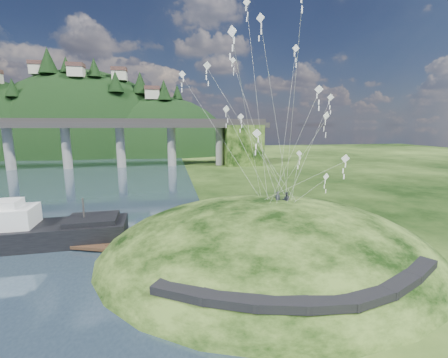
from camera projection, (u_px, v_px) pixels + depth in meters
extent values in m
plane|color=black|center=(194.00, 263.00, 28.53)|extent=(320.00, 320.00, 0.00)
ellipsoid|color=black|center=(267.00, 262.00, 32.18)|extent=(36.00, 32.00, 13.00)
cube|color=black|center=(182.00, 290.00, 20.16)|extent=(4.32, 3.62, 0.71)
cube|color=black|center=(230.00, 299.00, 19.10)|extent=(4.10, 2.97, 0.61)
cube|color=black|center=(281.00, 303.00, 18.67)|extent=(3.85, 2.37, 0.62)
cube|color=black|center=(329.00, 302.00, 18.79)|extent=(3.62, 1.83, 0.66)
cube|color=black|center=(369.00, 296.00, 19.52)|extent=(3.82, 2.27, 0.68)
cube|color=black|center=(399.00, 282.00, 20.96)|extent=(4.11, 2.97, 0.71)
cube|color=black|center=(418.00, 268.00, 23.00)|extent=(4.26, 3.43, 0.66)
cube|color=#2D2B2B|center=(3.00, 120.00, 88.82)|extent=(160.00, 0.40, 1.20)
cylinder|color=gray|center=(9.00, 148.00, 86.52)|extent=(2.60, 2.60, 13.00)
cylinder|color=gray|center=(66.00, 147.00, 89.32)|extent=(2.60, 2.60, 13.00)
cylinder|color=gray|center=(121.00, 146.00, 92.11)|extent=(2.60, 2.60, 13.00)
cylinder|color=gray|center=(172.00, 146.00, 94.91)|extent=(2.60, 2.60, 13.00)
cylinder|color=gray|center=(220.00, 145.00, 97.71)|extent=(2.60, 2.60, 13.00)
cube|color=black|center=(242.00, 145.00, 99.06)|extent=(12.00, 11.00, 13.00)
ellipsoid|color=black|center=(89.00, 165.00, 144.27)|extent=(96.00, 68.00, 88.00)
ellipsoid|color=black|center=(163.00, 174.00, 143.56)|extent=(76.00, 56.00, 72.00)
cone|color=black|center=(12.00, 87.00, 115.44)|extent=(5.29, 5.29, 6.96)
cone|color=black|center=(48.00, 61.00, 123.44)|extent=(8.01, 8.01, 10.54)
cone|color=black|center=(66.00, 64.00, 124.40)|extent=(4.97, 4.97, 6.54)
cone|color=black|center=(94.00, 67.00, 124.73)|extent=(5.83, 5.83, 7.67)
cone|color=black|center=(116.00, 82.00, 122.63)|extent=(6.47, 6.47, 8.51)
cone|color=black|center=(140.00, 83.00, 130.86)|extent=(7.13, 7.13, 9.38)
cone|color=black|center=(164.00, 90.00, 128.49)|extent=(6.56, 6.56, 8.63)
cone|color=black|center=(177.00, 92.00, 135.00)|extent=(4.88, 4.88, 6.42)
cube|color=beige|center=(38.00, 70.00, 126.35)|extent=(6.00, 5.00, 4.00)
cube|color=brown|center=(38.00, 63.00, 125.87)|extent=(6.40, 5.40, 1.60)
cube|color=beige|center=(76.00, 72.00, 121.99)|extent=(6.00, 5.00, 4.00)
cube|color=brown|center=(76.00, 65.00, 121.51)|extent=(6.40, 5.40, 1.60)
cube|color=beige|center=(120.00, 76.00, 130.70)|extent=(6.00, 5.00, 4.00)
cube|color=brown|center=(119.00, 69.00, 130.22)|extent=(6.40, 5.40, 1.60)
cube|color=beige|center=(152.00, 95.00, 128.90)|extent=(6.00, 5.00, 4.00)
cube|color=brown|center=(152.00, 88.00, 128.41)|extent=(6.40, 5.40, 1.60)
cube|color=black|center=(33.00, 235.00, 32.65)|extent=(19.66, 6.09, 2.30)
cube|color=white|center=(3.00, 219.00, 31.70)|extent=(6.34, 4.14, 2.48)
cube|color=white|center=(1.00, 205.00, 31.44)|extent=(3.64, 2.80, 1.06)
cube|color=black|center=(93.00, 219.00, 33.76)|extent=(5.48, 4.63, 0.53)
cylinder|color=#2D2B2B|center=(83.00, 210.00, 33.36)|extent=(0.21, 0.21, 2.65)
cube|color=#392417|center=(130.00, 248.00, 31.10)|extent=(12.35, 6.08, 0.31)
cylinder|color=#392417|center=(84.00, 247.00, 31.99)|extent=(0.27, 0.27, 0.89)
cylinder|color=#392417|center=(107.00, 248.00, 31.57)|extent=(0.27, 0.27, 0.89)
cylinder|color=#392417|center=(130.00, 250.00, 31.14)|extent=(0.27, 0.27, 0.89)
cylinder|color=#392417|center=(154.00, 252.00, 30.71)|extent=(0.27, 0.27, 0.89)
cylinder|color=#392417|center=(179.00, 254.00, 30.28)|extent=(0.27, 0.27, 0.89)
imported|color=#252931|center=(278.00, 191.00, 32.55)|extent=(0.78, 0.60, 1.90)
imported|color=#252931|center=(286.00, 192.00, 32.58)|extent=(1.12, 1.03, 1.86)
cube|color=white|center=(303.00, 9.00, 20.54)|extent=(0.11, 0.05, 0.49)
cube|color=white|center=(299.00, 153.00, 40.64)|extent=(0.57, 0.73, 0.86)
cube|color=white|center=(299.00, 158.00, 40.75)|extent=(0.11, 0.09, 0.51)
cube|color=white|center=(299.00, 163.00, 40.86)|extent=(0.11, 0.09, 0.51)
cube|color=white|center=(299.00, 167.00, 40.98)|extent=(0.11, 0.09, 0.51)
cube|color=white|center=(207.00, 65.00, 31.67)|extent=(0.86, 0.31, 0.83)
cube|color=white|center=(207.00, 71.00, 31.78)|extent=(0.11, 0.04, 0.50)
cube|color=white|center=(207.00, 77.00, 31.89)|extent=(0.11, 0.04, 0.50)
cube|color=white|center=(207.00, 83.00, 32.00)|extent=(0.11, 0.04, 0.50)
cube|color=white|center=(182.00, 74.00, 36.45)|extent=(0.89, 0.21, 0.88)
cube|color=white|center=(182.00, 80.00, 36.56)|extent=(0.12, 0.05, 0.51)
cube|color=white|center=(182.00, 85.00, 36.67)|extent=(0.12, 0.05, 0.51)
cube|color=white|center=(183.00, 90.00, 36.78)|extent=(0.12, 0.05, 0.51)
cube|color=white|center=(257.00, 133.00, 27.14)|extent=(0.83, 0.22, 0.82)
cube|color=white|center=(257.00, 140.00, 27.25)|extent=(0.11, 0.03, 0.48)
cube|color=white|center=(257.00, 146.00, 27.35)|extent=(0.11, 0.03, 0.48)
cube|color=white|center=(256.00, 153.00, 27.46)|extent=(0.11, 0.03, 0.48)
cube|color=white|center=(326.00, 116.00, 22.72)|extent=(0.65, 0.28, 0.67)
cube|color=white|center=(326.00, 122.00, 22.81)|extent=(0.08, 0.07, 0.39)
cube|color=white|center=(326.00, 129.00, 22.89)|extent=(0.08, 0.07, 0.39)
cube|color=white|center=(325.00, 135.00, 22.98)|extent=(0.08, 0.07, 0.39)
cube|color=white|center=(345.00, 158.00, 25.75)|extent=(0.76, 0.19, 0.75)
cube|color=white|center=(345.00, 165.00, 25.84)|extent=(0.10, 0.03, 0.44)
cube|color=white|center=(345.00, 171.00, 25.94)|extent=(0.10, 0.03, 0.44)
cube|color=white|center=(344.00, 177.00, 26.03)|extent=(0.10, 0.03, 0.44)
cube|color=white|center=(247.00, 2.00, 32.78)|extent=(0.80, 0.37, 0.84)
cube|color=white|center=(247.00, 8.00, 32.89)|extent=(0.11, 0.05, 0.49)
cube|color=white|center=(247.00, 14.00, 32.99)|extent=(0.11, 0.05, 0.49)
cube|color=white|center=(246.00, 20.00, 33.10)|extent=(0.11, 0.05, 0.49)
cube|color=white|center=(241.00, 117.00, 38.10)|extent=(0.77, 0.39, 0.82)
cube|color=white|center=(241.00, 121.00, 38.21)|extent=(0.11, 0.04, 0.48)
cube|color=white|center=(241.00, 126.00, 38.31)|extent=(0.11, 0.04, 0.48)
cube|color=white|center=(241.00, 131.00, 38.42)|extent=(0.11, 0.04, 0.48)
cube|color=white|center=(326.00, 177.00, 29.39)|extent=(0.70, 0.21, 0.70)
cube|color=white|center=(326.00, 182.00, 29.48)|extent=(0.09, 0.05, 0.41)
cube|color=white|center=(325.00, 187.00, 29.57)|extent=(0.09, 0.05, 0.41)
cube|color=white|center=(325.00, 192.00, 29.66)|extent=(0.09, 0.05, 0.41)
cube|color=white|center=(296.00, 48.00, 31.77)|extent=(0.82, 0.17, 0.81)
cube|color=white|center=(296.00, 54.00, 31.87)|extent=(0.11, 0.04, 0.47)
cube|color=white|center=(295.00, 60.00, 31.97)|extent=(0.11, 0.04, 0.47)
cube|color=white|center=(295.00, 65.00, 32.08)|extent=(0.11, 0.04, 0.47)
cube|color=white|center=(331.00, 97.00, 35.90)|extent=(0.67, 0.55, 0.80)
cube|color=white|center=(330.00, 102.00, 36.01)|extent=(0.11, 0.06, 0.48)
cube|color=white|center=(330.00, 107.00, 36.11)|extent=(0.11, 0.06, 0.48)
cube|color=white|center=(330.00, 112.00, 36.22)|extent=(0.11, 0.06, 0.48)
cube|color=white|center=(226.00, 109.00, 27.33)|extent=(0.66, 0.33, 0.70)
cube|color=white|center=(226.00, 115.00, 27.42)|extent=(0.08, 0.07, 0.41)
cube|color=white|center=(226.00, 120.00, 27.51)|extent=(0.08, 0.07, 0.41)
cube|color=white|center=(226.00, 126.00, 27.60)|extent=(0.08, 0.07, 0.41)
cube|color=white|center=(233.00, 60.00, 34.87)|extent=(0.70, 0.16, 0.69)
cube|color=white|center=(233.00, 65.00, 34.96)|extent=(0.09, 0.05, 0.40)
cube|color=white|center=(233.00, 69.00, 35.05)|extent=(0.09, 0.05, 0.40)
cube|color=white|center=(233.00, 73.00, 35.13)|extent=(0.09, 0.05, 0.40)
cube|color=white|center=(232.00, 31.00, 19.97)|extent=(0.53, 0.60, 0.75)
cube|color=white|center=(232.00, 40.00, 20.07)|extent=(0.09, 0.07, 0.44)
cube|color=white|center=(232.00, 48.00, 20.16)|extent=(0.09, 0.07, 0.44)
cube|color=white|center=(232.00, 57.00, 20.26)|extent=(0.09, 0.07, 0.44)
cube|color=white|center=(319.00, 89.00, 26.26)|extent=(0.67, 0.44, 0.76)
cube|color=white|center=(319.00, 96.00, 26.36)|extent=(0.10, 0.05, 0.44)
cube|color=white|center=(318.00, 102.00, 26.45)|extent=(0.10, 0.05, 0.44)
cube|color=white|center=(318.00, 108.00, 26.55)|extent=(0.10, 0.05, 0.44)
cube|color=white|center=(260.00, 18.00, 26.55)|extent=(0.62, 0.60, 0.81)
cube|color=white|center=(260.00, 25.00, 26.65)|extent=(0.10, 0.07, 0.48)
cube|color=white|center=(260.00, 32.00, 26.75)|extent=(0.10, 0.07, 0.48)
cube|color=white|center=(260.00, 39.00, 26.86)|extent=(0.10, 0.07, 0.48)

